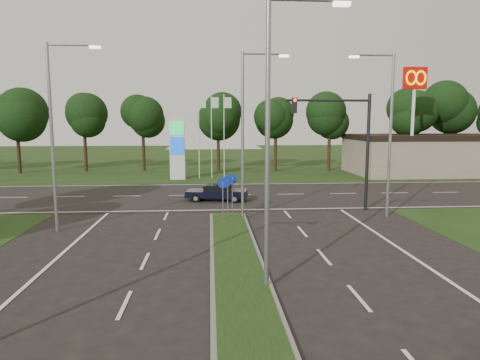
{
  "coord_description": "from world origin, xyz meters",
  "views": [
    {
      "loc": [
        -0.97,
        -7.09,
        5.27
      ],
      "look_at": [
        0.65,
        15.91,
        2.2
      ],
      "focal_mm": 32.0,
      "sensor_mm": 36.0,
      "label": 1
    }
  ],
  "objects": [
    {
      "name": "gas_pylon",
      "position": [
        -3.79,
        33.05,
        3.2
      ],
      "size": [
        5.8,
        1.26,
        8.0
      ],
      "color": "silver",
      "rests_on": "ground"
    },
    {
      "name": "median_kerb",
      "position": [
        0.0,
        4.0,
        0.06
      ],
      "size": [
        2.0,
        26.0,
        0.12
      ],
      "primitive_type": "cube",
      "color": "slate",
      "rests_on": "ground"
    },
    {
      "name": "streetlight_right_far",
      "position": [
        8.8,
        16.0,
        5.08
      ],
      "size": [
        2.53,
        0.22,
        9.0
      ],
      "rotation": [
        0.0,
        0.0,
        3.14
      ],
      "color": "gray",
      "rests_on": "ground"
    },
    {
      "name": "streetlight_median_near",
      "position": [
        1.0,
        6.0,
        5.08
      ],
      "size": [
        2.53,
        0.22,
        9.0
      ],
      "color": "gray",
      "rests_on": "ground"
    },
    {
      "name": "treeline_far",
      "position": [
        0.1,
        39.93,
        6.83
      ],
      "size": [
        6.0,
        6.0,
        9.9
      ],
      "color": "black",
      "rests_on": "ground"
    },
    {
      "name": "traffic_signal",
      "position": [
        7.19,
        18.0,
        4.65
      ],
      "size": [
        5.1,
        0.42,
        7.0
      ],
      "color": "black",
      "rests_on": "ground"
    },
    {
      "name": "verge_far",
      "position": [
        0.0,
        55.0,
        0.0
      ],
      "size": [
        160.0,
        50.0,
        0.02
      ],
      "primitive_type": "cube",
      "color": "black",
      "rests_on": "ground"
    },
    {
      "name": "mcdonalds_sign",
      "position": [
        18.0,
        31.97,
        7.99
      ],
      "size": [
        2.2,
        0.47,
        10.4
      ],
      "color": "silver",
      "rests_on": "ground"
    },
    {
      "name": "commercial_building",
      "position": [
        22.0,
        36.0,
        2.0
      ],
      "size": [
        16.0,
        9.0,
        4.0
      ],
      "primitive_type": "cube",
      "color": "gray",
      "rests_on": "ground"
    },
    {
      "name": "cross_road",
      "position": [
        0.0,
        24.0,
        0.0
      ],
      "size": [
        160.0,
        12.0,
        0.02
      ],
      "primitive_type": "cube",
      "color": "black",
      "rests_on": "ground"
    },
    {
      "name": "streetlight_left_far",
      "position": [
        -8.3,
        14.0,
        5.08
      ],
      "size": [
        2.53,
        0.22,
        9.0
      ],
      "color": "gray",
      "rests_on": "ground"
    },
    {
      "name": "navy_sedan",
      "position": [
        -0.51,
        21.71,
        0.6
      ],
      "size": [
        4.29,
        2.31,
        1.12
      ],
      "rotation": [
        0.0,
        0.0,
        1.41
      ],
      "color": "black",
      "rests_on": "ground"
    },
    {
      "name": "streetlight_median_far",
      "position": [
        1.0,
        16.0,
        5.08
      ],
      "size": [
        2.53,
        0.22,
        9.0
      ],
      "color": "gray",
      "rests_on": "ground"
    },
    {
      "name": "median_signs",
      "position": [
        0.0,
        16.4,
        1.71
      ],
      "size": [
        1.16,
        1.76,
        2.38
      ],
      "color": "gray",
      "rests_on": "ground"
    }
  ]
}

